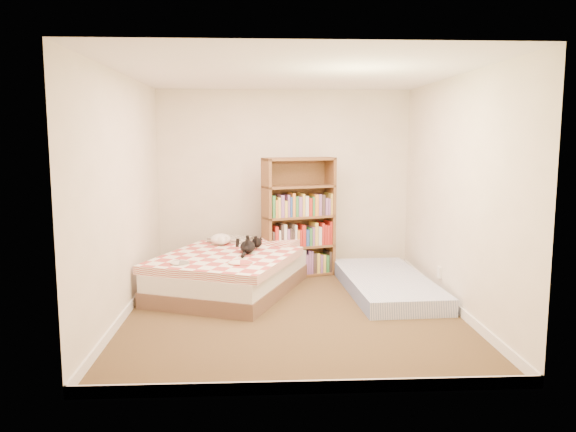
{
  "coord_description": "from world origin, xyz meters",
  "views": [
    {
      "loc": [
        -0.35,
        -5.85,
        1.85
      ],
      "look_at": [
        -0.03,
        0.3,
        0.99
      ],
      "focal_mm": 35.0,
      "sensor_mm": 36.0,
      "label": 1
    }
  ],
  "objects_px": {
    "bookshelf": "(299,233)",
    "black_cat": "(248,246)",
    "white_dog": "(221,239)",
    "bed": "(230,271)",
    "floor_mattress": "(386,284)"
  },
  "relations": [
    {
      "from": "bed",
      "to": "bookshelf",
      "type": "distance_m",
      "value": 1.2
    },
    {
      "from": "bed",
      "to": "floor_mattress",
      "type": "xyz_separation_m",
      "value": [
        1.88,
        -0.15,
        -0.14
      ]
    },
    {
      "from": "bed",
      "to": "bookshelf",
      "type": "height_order",
      "value": "bookshelf"
    },
    {
      "from": "black_cat",
      "to": "white_dog",
      "type": "bearing_deg",
      "value": 156.48
    },
    {
      "from": "bed",
      "to": "black_cat",
      "type": "relative_size",
      "value": 3.33
    },
    {
      "from": "bookshelf",
      "to": "black_cat",
      "type": "relative_size",
      "value": 2.27
    },
    {
      "from": "bed",
      "to": "black_cat",
      "type": "distance_m",
      "value": 0.37
    },
    {
      "from": "white_dog",
      "to": "floor_mattress",
      "type": "bearing_deg",
      "value": 11.51
    },
    {
      "from": "bookshelf",
      "to": "white_dog",
      "type": "xyz_separation_m",
      "value": [
        -1.02,
        -0.22,
        -0.03
      ]
    },
    {
      "from": "bed",
      "to": "black_cat",
      "type": "height_order",
      "value": "black_cat"
    },
    {
      "from": "bed",
      "to": "floor_mattress",
      "type": "height_order",
      "value": "bed"
    },
    {
      "from": "bed",
      "to": "white_dog",
      "type": "xyz_separation_m",
      "value": [
        -0.14,
        0.52,
        0.3
      ]
    },
    {
      "from": "bookshelf",
      "to": "black_cat",
      "type": "bearing_deg",
      "value": -152.47
    },
    {
      "from": "bookshelf",
      "to": "white_dog",
      "type": "relative_size",
      "value": 4.15
    },
    {
      "from": "bookshelf",
      "to": "bed",
      "type": "bearing_deg",
      "value": -158.41
    }
  ]
}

